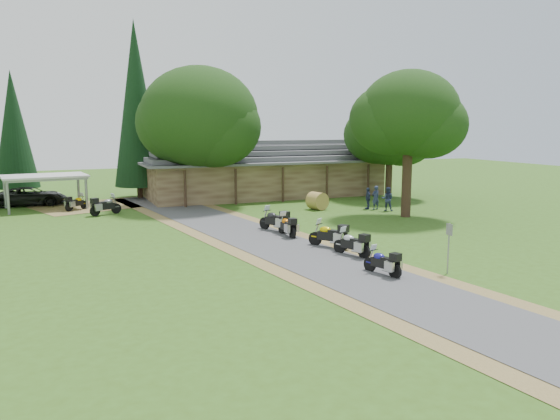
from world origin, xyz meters
name	(u,v)px	position (x,y,z in m)	size (l,w,h in m)	color
ground	(330,266)	(0.00, 0.00, 0.00)	(120.00, 120.00, 0.00)	#355417
driveway	(284,248)	(-0.50, 4.00, 0.00)	(46.00, 46.00, 0.00)	#474749
lodge	(263,168)	(6.00, 24.00, 2.45)	(21.40, 9.40, 4.90)	brown
carport	(45,192)	(-11.72, 22.90, 1.26)	(5.80, 3.86, 2.51)	silver
car_dark_suv	(31,192)	(-12.80, 25.19, 1.08)	(5.62, 2.39, 2.15)	black
motorcycle_row_a	(382,261)	(1.30, -2.17, 0.60)	(1.74, 0.57, 1.19)	navy
motorcycle_row_b	(352,242)	(1.81, 1.22, 0.66)	(1.93, 0.63, 1.32)	#B9BCC1
motorcycle_row_c	(329,234)	(1.64, 3.22, 0.71)	(2.07, 0.68, 1.42)	#C5AF03
motorcycle_row_d	(287,225)	(0.80, 6.68, 0.64)	(1.89, 0.62, 1.29)	#D86806
motorcycle_row_e	(274,219)	(0.70, 8.29, 0.72)	(2.10, 0.69, 1.44)	black
motorcycle_carport_a	(77,202)	(-9.66, 21.26, 0.60)	(1.76, 0.58, 1.21)	#EEBE02
motorcycle_carport_b	(106,205)	(-7.89, 18.26, 0.71)	(2.07, 0.67, 1.41)	slate
person_a	(376,196)	(10.75, 13.19, 1.03)	(0.58, 0.42, 2.05)	navy
person_b	(388,197)	(11.15, 12.24, 1.02)	(0.58, 0.42, 2.04)	navy
person_c	(368,196)	(10.30, 13.53, 0.94)	(0.53, 0.38, 1.88)	navy
hay_bale	(317,201)	(6.73, 14.75, 0.64)	(1.29, 1.29, 1.18)	olive
sign_post	(448,249)	(3.96, -3.05, 1.08)	(0.39, 0.06, 2.15)	gray
oak_lodge_left	(200,134)	(-0.57, 20.39, 5.47)	(9.04, 9.04, 10.94)	black
oak_lodge_right	(390,144)	(15.25, 18.25, 4.61)	(6.86, 6.86, 9.22)	black
oak_driveway	(408,133)	(10.87, 9.61, 5.63)	(6.63, 6.63, 11.26)	black
cedar_near	(137,110)	(-4.36, 26.35, 7.39)	(4.03, 4.03, 14.77)	black
cedar_far	(14,135)	(-13.91, 29.92, 5.34)	(3.56, 3.56, 10.68)	black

